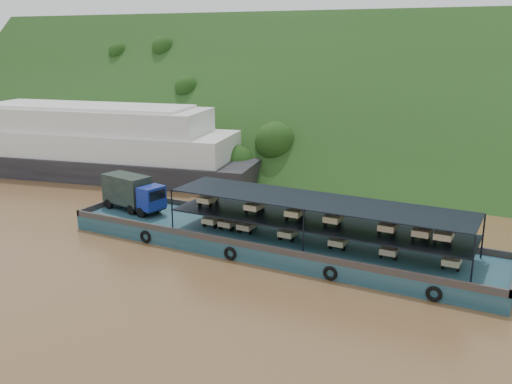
% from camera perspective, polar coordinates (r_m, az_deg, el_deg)
% --- Properties ---
extents(ground, '(160.00, 160.00, 0.00)m').
position_cam_1_polar(ground, '(47.42, 0.46, -4.88)').
color(ground, brown).
rests_on(ground, ground).
extents(hillside, '(140.00, 39.60, 39.60)m').
position_cam_1_polar(hillside, '(79.96, 12.38, 3.15)').
color(hillside, '#1C3613').
rests_on(hillside, ground).
extents(cargo_barge, '(35.00, 7.18, 4.54)m').
position_cam_1_polar(cargo_barge, '(45.46, 0.84, -4.31)').
color(cargo_barge, '#143947').
rests_on(cargo_barge, ground).
extents(passenger_ferry, '(42.98, 18.86, 8.45)m').
position_cam_1_polar(passenger_ferry, '(72.47, -16.19, 4.61)').
color(passenger_ferry, black).
rests_on(passenger_ferry, ground).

